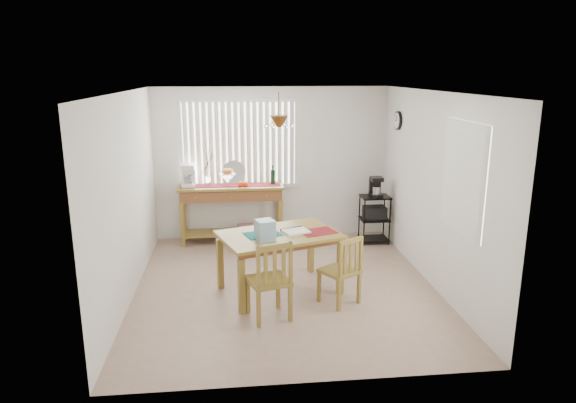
{
  "coord_description": "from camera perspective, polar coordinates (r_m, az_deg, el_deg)",
  "views": [
    {
      "loc": [
        -0.65,
        -6.46,
        2.85
      ],
      "look_at": [
        0.1,
        0.55,
        1.05
      ],
      "focal_mm": 32.0,
      "sensor_mm": 36.0,
      "label": 1
    }
  ],
  "objects": [
    {
      "name": "sideboard_items",
      "position": [
        8.64,
        -8.27,
        2.76
      ],
      "size": [
        1.66,
        0.42,
        0.75
      ],
      "color": "maroon",
      "rests_on": "sideboard"
    },
    {
      "name": "chair_left",
      "position": [
        6.03,
        -2.02,
        -8.79
      ],
      "size": [
        0.56,
        0.56,
        0.98
      ],
      "color": "olive",
      "rests_on": "ground"
    },
    {
      "name": "chair_right",
      "position": [
        6.47,
        5.99,
        -7.65
      ],
      "size": [
        0.57,
        0.57,
        0.9
      ],
      "color": "olive",
      "rests_on": "ground"
    },
    {
      "name": "ground",
      "position": [
        7.1,
        -0.33,
        -9.41
      ],
      "size": [
        4.0,
        4.5,
        0.01
      ],
      "primitive_type": "cube",
      "color": "tan"
    },
    {
      "name": "table_items",
      "position": [
        6.48,
        -1.68,
        -3.24
      ],
      "size": [
        1.25,
        0.6,
        0.26
      ],
      "color": "#136C6C",
      "rests_on": "dining_table"
    },
    {
      "name": "cart_items",
      "position": [
        8.71,
        9.7,
        1.6
      ],
      "size": [
        0.19,
        0.23,
        0.33
      ],
      "color": "black",
      "rests_on": "wire_cart"
    },
    {
      "name": "room_shell",
      "position": [
        6.61,
        -0.35,
        4.23
      ],
      "size": [
        4.2,
        4.7,
        2.7
      ],
      "color": "white",
      "rests_on": "ground"
    },
    {
      "name": "sideboard",
      "position": [
        8.71,
        -6.23,
        0.19
      ],
      "size": [
        1.75,
        0.49,
        0.98
      ],
      "color": "olive",
      "rests_on": "ground"
    },
    {
      "name": "dining_table",
      "position": [
        6.7,
        -0.97,
        -4.32
      ],
      "size": [
        1.73,
        1.4,
        0.8
      ],
      "color": "olive",
      "rests_on": "ground"
    },
    {
      "name": "wire_cart",
      "position": [
        8.82,
        9.59,
        -1.43
      ],
      "size": [
        0.48,
        0.38,
        0.81
      ],
      "color": "black",
      "rests_on": "ground"
    }
  ]
}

